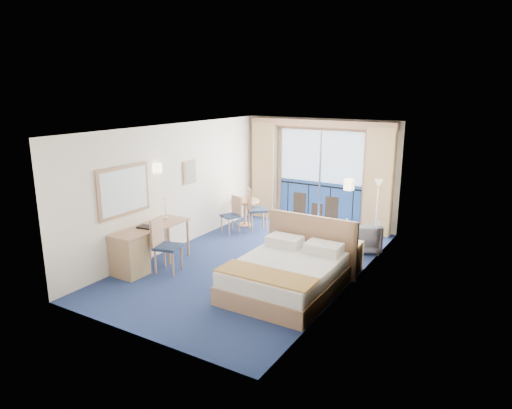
# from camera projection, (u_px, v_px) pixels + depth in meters

# --- Properties ---
(floor) EXTENTS (6.50, 6.50, 0.00)m
(floor) POSITION_uv_depth(u_px,v_px,m) (255.00, 263.00, 9.21)
(floor) COLOR navy
(floor) RESTS_ON ground
(room_walls) EXTENTS (4.04, 6.54, 2.72)m
(room_walls) POSITION_uv_depth(u_px,v_px,m) (255.00, 176.00, 8.77)
(room_walls) COLOR white
(room_walls) RESTS_ON ground
(balcony_door) EXTENTS (2.36, 0.03, 2.52)m
(balcony_door) POSITION_uv_depth(u_px,v_px,m) (320.00, 180.00, 11.60)
(balcony_door) COLOR navy
(balcony_door) RESTS_ON room_walls
(curtain_left) EXTENTS (0.65, 0.22, 2.55)m
(curtain_left) POSITION_uv_depth(u_px,v_px,m) (264.00, 170.00, 12.22)
(curtain_left) COLOR tan
(curtain_left) RESTS_ON room_walls
(curtain_right) EXTENTS (0.65, 0.22, 2.55)m
(curtain_right) POSITION_uv_depth(u_px,v_px,m) (379.00, 182.00, 10.67)
(curtain_right) COLOR tan
(curtain_right) RESTS_ON room_walls
(pelmet) EXTENTS (3.80, 0.25, 0.18)m
(pelmet) POSITION_uv_depth(u_px,v_px,m) (320.00, 123.00, 11.14)
(pelmet) COLOR tan
(pelmet) RESTS_ON room_walls
(mirror) EXTENTS (0.05, 1.25, 0.95)m
(mirror) POSITION_uv_depth(u_px,v_px,m) (124.00, 191.00, 8.56)
(mirror) COLOR tan
(mirror) RESTS_ON room_walls
(wall_print) EXTENTS (0.04, 0.42, 0.52)m
(wall_print) POSITION_uv_depth(u_px,v_px,m) (190.00, 172.00, 10.17)
(wall_print) COLOR tan
(wall_print) RESTS_ON room_walls
(sconce_left) EXTENTS (0.18, 0.18, 0.18)m
(sconce_left) POSITION_uv_depth(u_px,v_px,m) (157.00, 168.00, 9.22)
(sconce_left) COLOR beige
(sconce_left) RESTS_ON room_walls
(sconce_right) EXTENTS (0.18, 0.18, 0.18)m
(sconce_right) POSITION_uv_depth(u_px,v_px,m) (349.00, 185.00, 7.66)
(sconce_right) COLOR beige
(sconce_right) RESTS_ON room_walls
(bed) EXTENTS (1.79, 2.13, 1.13)m
(bed) POSITION_uv_depth(u_px,v_px,m) (287.00, 274.00, 7.85)
(bed) COLOR tan
(bed) RESTS_ON ground
(nightstand) EXTENTS (0.45, 0.43, 0.59)m
(nightstand) POSITION_uv_depth(u_px,v_px,m) (349.00, 256.00, 8.74)
(nightstand) COLOR tan
(nightstand) RESTS_ON ground
(phone) EXTENTS (0.18, 0.15, 0.08)m
(phone) POSITION_uv_depth(u_px,v_px,m) (346.00, 240.00, 8.64)
(phone) COLOR beige
(phone) RESTS_ON nightstand
(armchair) EXTENTS (0.95, 0.96, 0.65)m
(armchair) POSITION_uv_depth(u_px,v_px,m) (363.00, 236.00, 9.80)
(armchair) COLOR #494F58
(armchair) RESTS_ON ground
(floor_lamp) EXTENTS (0.20, 0.20, 1.45)m
(floor_lamp) POSITION_uv_depth(u_px,v_px,m) (378.00, 195.00, 10.16)
(floor_lamp) COLOR silver
(floor_lamp) RESTS_ON ground
(desk) EXTENTS (0.59, 1.71, 0.80)m
(desk) POSITION_uv_depth(u_px,v_px,m) (134.00, 251.00, 8.61)
(desk) COLOR tan
(desk) RESTS_ON ground
(desk_chair) EXTENTS (0.56, 0.55, 1.05)m
(desk_chair) POSITION_uv_depth(u_px,v_px,m) (163.00, 242.00, 8.64)
(desk_chair) COLOR #21314E
(desk_chair) RESTS_ON ground
(folder) EXTENTS (0.34, 0.27, 0.03)m
(folder) POSITION_uv_depth(u_px,v_px,m) (146.00, 227.00, 8.82)
(folder) COLOR black
(folder) RESTS_ON desk
(desk_lamp) EXTENTS (0.12, 0.12, 0.45)m
(desk_lamp) POSITION_uv_depth(u_px,v_px,m) (165.00, 203.00, 9.32)
(desk_lamp) COLOR silver
(desk_lamp) RESTS_ON desk
(round_table) EXTENTS (0.73, 0.73, 0.66)m
(round_table) POSITION_uv_depth(u_px,v_px,m) (245.00, 206.00, 11.59)
(round_table) COLOR tan
(round_table) RESTS_ON ground
(table_chair_a) EXTENTS (0.65, 0.65, 1.05)m
(table_chair_a) POSITION_uv_depth(u_px,v_px,m) (254.00, 206.00, 11.21)
(table_chair_a) COLOR #21314E
(table_chair_a) RESTS_ON ground
(table_chair_b) EXTENTS (0.50, 0.51, 0.89)m
(table_chair_b) POSITION_uv_depth(u_px,v_px,m) (233.00, 212.00, 11.01)
(table_chair_b) COLOR #21314E
(table_chair_b) RESTS_ON ground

